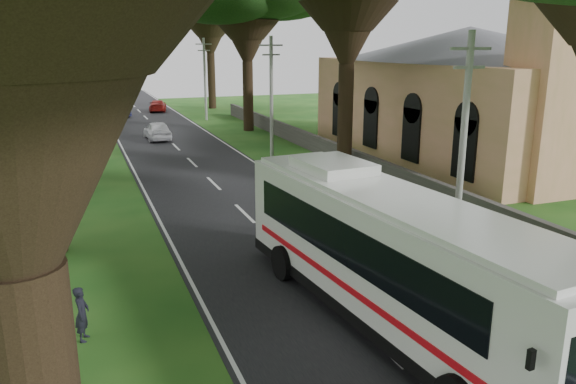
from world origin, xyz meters
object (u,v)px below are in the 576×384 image
object	(u,v)px
pole_far	(205,78)
coach_bus	(389,255)
distant_car_c	(158,106)
pedestrian	(82,314)
distant_car_a	(157,130)
distant_car_b	(119,110)
pole_mid	(271,95)
church	(469,84)
pole_near	(463,145)

from	to	relation	value
pole_far	coach_bus	xyz separation A→B (m)	(-4.71, -43.26, -2.17)
distant_car_c	pedestrian	size ratio (longest dim) A/B	2.93
pole_far	distant_car_a	distance (m)	12.52
pole_far	pedestrian	size ratio (longest dim) A/B	5.34
distant_car_b	pole_mid	bearing A→B (deg)	-84.17
church	pole_mid	size ratio (longest dim) A/B	3.00
distant_car_b	distant_car_a	bearing A→B (deg)	-95.44
pole_near	distant_car_a	xyz separation A→B (m)	(-6.30, 29.72, -3.41)
distant_car_c	pole_mid	bearing A→B (deg)	107.20
distant_car_b	distant_car_c	size ratio (longest dim) A/B	0.92
distant_car_c	pedestrian	distance (m)	51.08
distant_car_a	distant_car_b	xyz separation A→B (m)	(-1.65, 16.03, -0.08)
pole_near	distant_car_c	size ratio (longest dim) A/B	1.82
church	distant_car_c	bearing A→B (deg)	115.40
pole_mid	pedestrian	bearing A→B (deg)	-120.77
pedestrian	coach_bus	bearing A→B (deg)	-88.85
pole_mid	coach_bus	world-z (taller)	pole_mid
distant_car_b	distant_car_c	bearing A→B (deg)	24.85
coach_bus	distant_car_a	size ratio (longest dim) A/B	2.94
coach_bus	distant_car_c	world-z (taller)	coach_bus
distant_car_c	pole_near	bearing A→B (deg)	104.39
pole_mid	coach_bus	distance (m)	23.83
pole_near	coach_bus	distance (m)	6.12
distant_car_b	church	bearing A→B (deg)	-67.41
church	coach_bus	xyz separation A→B (m)	(-17.07, -18.80, -2.90)
distant_car_b	pedestrian	xyz separation A→B (m)	(-4.70, -47.01, 0.05)
church	distant_car_c	xyz separation A→B (m)	(-15.88, 33.45, -4.24)
church	coach_bus	distance (m)	25.56
distant_car_c	coach_bus	bearing A→B (deg)	98.98
pole_mid	pedestrian	world-z (taller)	pole_mid
distant_car_c	distant_car_b	bearing A→B (deg)	46.46
church	pole_mid	xyz separation A→B (m)	(-12.36, 4.45, -0.73)
coach_bus	distant_car_a	xyz separation A→B (m)	(-1.59, 32.98, -1.24)
pole_near	distant_car_b	xyz separation A→B (m)	(-7.95, 45.76, -3.48)
pole_near	distant_car_c	bearing A→B (deg)	94.11
distant_car_c	pedestrian	xyz separation A→B (m)	(-9.13, -50.25, 0.08)
distant_car_a	pedestrian	distance (m)	31.62
pole_mid	pole_far	xyz separation A→B (m)	(0.00, 20.00, 0.00)
distant_car_b	distant_car_c	distance (m)	5.49
distant_car_a	pedestrian	world-z (taller)	distant_car_a
church	distant_car_b	size ratio (longest dim) A/B	5.94
pole_mid	distant_car_a	world-z (taller)	pole_mid
church	pedestrian	distance (m)	30.42
distant_car_a	distant_car_c	world-z (taller)	distant_car_a
pole_near	distant_car_b	distance (m)	46.57
pole_mid	distant_car_b	size ratio (longest dim) A/B	1.98
pole_far	distant_car_b	world-z (taller)	pole_far
pole_far	distant_car_c	xyz separation A→B (m)	(-3.52, 9.00, -3.51)
pole_near	coach_bus	world-z (taller)	pole_near
pole_mid	distant_car_b	world-z (taller)	pole_mid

